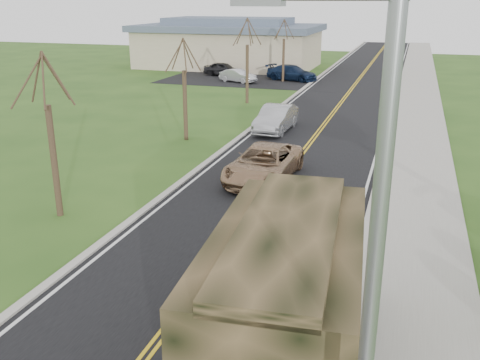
% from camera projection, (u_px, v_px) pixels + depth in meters
% --- Properties ---
extents(road, '(8.00, 120.00, 0.01)m').
position_uv_depth(road, '(347.00, 95.00, 45.19)').
color(road, black).
rests_on(road, ground).
extents(curb_right, '(0.30, 120.00, 0.12)m').
position_uv_depth(curb_right, '(398.00, 97.00, 43.97)').
color(curb_right, '#9E998E').
rests_on(curb_right, ground).
extents(sidewalk_right, '(3.20, 120.00, 0.10)m').
position_uv_depth(sidewalk_right, '(420.00, 98.00, 43.47)').
color(sidewalk_right, '#9E998E').
rests_on(sidewalk_right, ground).
extents(curb_left, '(0.30, 120.00, 0.10)m').
position_uv_depth(curb_left, '(299.00, 92.00, 46.38)').
color(curb_left, '#9E998E').
rests_on(curb_left, ground).
extents(street_light, '(1.65, 0.22, 8.00)m').
position_uv_depth(street_light, '(360.00, 319.00, 5.85)').
color(street_light, gray).
rests_on(street_light, ground).
extents(bare_tree_a, '(1.93, 2.26, 6.08)m').
position_uv_depth(bare_tree_a, '(53.00, 148.00, 19.34)').
color(bare_tree_a, '#38281C').
rests_on(bare_tree_a, ground).
extents(bare_tree_b, '(1.83, 2.14, 5.73)m').
position_uv_depth(bare_tree_b, '(185.00, 97.00, 30.20)').
color(bare_tree_b, '#38281C').
rests_on(bare_tree_b, ground).
extents(bare_tree_c, '(2.04, 2.39, 6.42)m').
position_uv_depth(bare_tree_c, '(247.00, 67.00, 40.92)').
color(bare_tree_c, '#38281C').
rests_on(bare_tree_c, ground).
extents(bare_tree_d, '(1.88, 2.20, 5.91)m').
position_uv_depth(bare_tree_d, '(283.00, 55.00, 51.81)').
color(bare_tree_d, '#38281C').
rests_on(bare_tree_d, ground).
extents(commercial_building, '(25.50, 21.50, 5.65)m').
position_uv_depth(commercial_building, '(229.00, 44.00, 63.35)').
color(commercial_building, tan).
rests_on(commercial_building, ground).
extents(military_truck, '(3.29, 7.92, 3.86)m').
position_uv_depth(military_truck, '(290.00, 285.00, 10.91)').
color(military_truck, black).
rests_on(military_truck, ground).
extents(suv_champagne, '(2.79, 5.61, 1.53)m').
position_uv_depth(suv_champagne, '(264.00, 163.00, 23.89)').
color(suv_champagne, '#997656').
rests_on(suv_champagne, ground).
extents(sedan_silver, '(1.84, 4.84, 1.58)m').
position_uv_depth(sedan_silver, '(276.00, 119.00, 32.70)').
color(sedan_silver, '#A0A0A4').
rests_on(sedan_silver, ground).
extents(lot_car_dark, '(4.37, 2.24, 1.42)m').
position_uv_depth(lot_car_dark, '(223.00, 69.00, 56.23)').
color(lot_car_dark, black).
rests_on(lot_car_dark, ground).
extents(lot_car_silver, '(4.05, 2.61, 1.26)m').
position_uv_depth(lot_car_silver, '(238.00, 76.00, 51.97)').
color(lot_car_silver, silver).
rests_on(lot_car_silver, ground).
extents(lot_car_navy, '(5.57, 3.40, 1.51)m').
position_uv_depth(lot_car_navy, '(292.00, 73.00, 53.09)').
color(lot_car_navy, '#0E1B36').
rests_on(lot_car_navy, ground).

